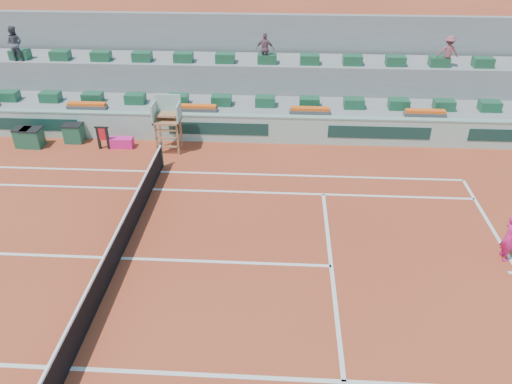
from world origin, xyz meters
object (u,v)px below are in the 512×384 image
umpire_chair (167,116)px  tennis_player (510,237)px  drink_cooler_a (74,133)px  player_bag (122,143)px

umpire_chair → tennis_player: umpire_chair is taller
drink_cooler_a → tennis_player: 17.69m
drink_cooler_a → tennis_player: bearing=-24.5°
umpire_chair → tennis_player: size_ratio=1.05×
umpire_chair → tennis_player: bearing=-30.2°
umpire_chair → drink_cooler_a: (-4.41, 0.55, -1.12)m
umpire_chair → player_bag: bearing=177.3°
player_bag → tennis_player: size_ratio=0.44×
player_bag → tennis_player: 15.48m
drink_cooler_a → tennis_player: tennis_player is taller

